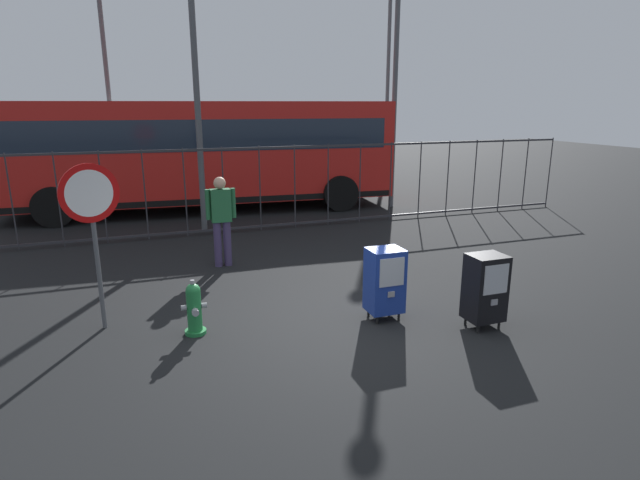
{
  "coord_description": "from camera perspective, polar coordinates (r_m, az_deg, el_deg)",
  "views": [
    {
      "loc": [
        -2.31,
        -6.05,
        2.96
      ],
      "look_at": [
        0.3,
        1.2,
        0.9
      ],
      "focal_mm": 28.92,
      "sensor_mm": 36.0,
      "label": 1
    }
  ],
  "objects": [
    {
      "name": "stop_sign",
      "position": [
        7.21,
        -23.94,
        2.8
      ],
      "size": [
        0.71,
        0.31,
        2.23
      ],
      "color": "#4C4F54",
      "rests_on": "ground_plane"
    },
    {
      "name": "street_light_near_right",
      "position": [
        21.14,
        7.59,
        19.31
      ],
      "size": [
        0.32,
        0.32,
        8.07
      ],
      "color": "#4C4F54",
      "rests_on": "ground_plane"
    },
    {
      "name": "street_light_far_right",
      "position": [
        17.78,
        -22.6,
        17.17
      ],
      "size": [
        0.32,
        0.32,
        6.86
      ],
      "color": "#4C4F54",
      "rests_on": "ground_plane"
    },
    {
      "name": "newspaper_box_primary",
      "position": [
        7.24,
        7.17,
        -4.44
      ],
      "size": [
        0.48,
        0.42,
        1.02
      ],
      "color": "black",
      "rests_on": "ground_plane"
    },
    {
      "name": "bus_near",
      "position": [
        14.94,
        -12.96,
        9.77
      ],
      "size": [
        10.66,
        3.41,
        3.0
      ],
      "rotation": [
        0.0,
        0.0,
        -0.08
      ],
      "color": "red",
      "rests_on": "ground_plane"
    },
    {
      "name": "pedestrian",
      "position": [
        9.61,
        -10.87,
        2.59
      ],
      "size": [
        0.55,
        0.22,
        1.67
      ],
      "color": "#382D51",
      "rests_on": "ground_plane"
    },
    {
      "name": "street_light_far_left",
      "position": [
        15.13,
        8.38,
        18.57
      ],
      "size": [
        0.32,
        0.32,
        6.8
      ],
      "color": "#4C4F54",
      "rests_on": "ground_plane"
    },
    {
      "name": "fire_hydrant",
      "position": [
        6.99,
        -13.75,
        -7.39
      ],
      "size": [
        0.33,
        0.31,
        0.75
      ],
      "color": "#1E7238",
      "rests_on": "ground_plane"
    },
    {
      "name": "bus_far",
      "position": [
        18.8,
        -16.33,
        10.54
      ],
      "size": [
        10.54,
        2.92,
        3.0
      ],
      "rotation": [
        0.0,
        0.0,
        0.02
      ],
      "color": "beige",
      "rests_on": "ground_plane"
    },
    {
      "name": "newspaper_box_secondary",
      "position": [
        7.25,
        17.81,
        -5.02
      ],
      "size": [
        0.48,
        0.42,
        1.02
      ],
      "color": "black",
      "rests_on": "ground_plane"
    },
    {
      "name": "street_light_near_left",
      "position": [
        12.31,
        -13.66,
        18.28
      ],
      "size": [
        0.32,
        0.32,
        6.42
      ],
      "color": "#4C4F54",
      "rests_on": "ground_plane"
    },
    {
      "name": "ground_plane",
      "position": [
        7.12,
        1.01,
        -9.59
      ],
      "size": [
        60.0,
        60.0,
        0.0
      ],
      "primitive_type": "plane",
      "color": "black"
    },
    {
      "name": "fence_barrier",
      "position": [
        12.16,
        -8.63,
        5.59
      ],
      "size": [
        18.03,
        0.04,
        2.0
      ],
      "color": "#2D2D33",
      "rests_on": "ground_plane"
    }
  ]
}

